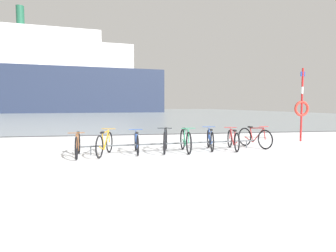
# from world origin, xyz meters

# --- Properties ---
(ground) EXTENTS (80.00, 132.00, 0.08)m
(ground) POSITION_xyz_m (0.00, 53.90, -0.04)
(ground) COLOR white
(bike_rack) EXTENTS (6.05, 0.63, 0.31)m
(bike_rack) POSITION_xyz_m (-0.44, 4.22, 0.27)
(bike_rack) COLOR #4C5156
(bike_rack) RESTS_ON ground
(bicycle_0) EXTENTS (0.46, 1.76, 0.78)m
(bicycle_0) POSITION_xyz_m (-3.53, 3.79, 0.35)
(bicycle_0) COLOR black
(bicycle_0) RESTS_ON ground
(bicycle_1) EXTENTS (0.57, 1.70, 0.81)m
(bicycle_1) POSITION_xyz_m (-2.73, 3.89, 0.37)
(bicycle_1) COLOR black
(bicycle_1) RESTS_ON ground
(bicycle_2) EXTENTS (0.46, 1.61, 0.76)m
(bicycle_2) POSITION_xyz_m (-1.73, 4.08, 0.35)
(bicycle_2) COLOR black
(bicycle_2) RESTS_ON ground
(bicycle_3) EXTENTS (0.54, 1.76, 0.85)m
(bicycle_3) POSITION_xyz_m (-0.76, 4.21, 0.38)
(bicycle_3) COLOR black
(bicycle_3) RESTS_ON ground
(bicycle_4) EXTENTS (0.46, 1.73, 0.84)m
(bicycle_4) POSITION_xyz_m (-0.09, 4.11, 0.38)
(bicycle_4) COLOR black
(bicycle_4) RESTS_ON ground
(bicycle_5) EXTENTS (0.49, 1.63, 0.79)m
(bicycle_5) POSITION_xyz_m (0.88, 4.41, 0.36)
(bicycle_5) COLOR black
(bicycle_5) RESTS_ON ground
(bicycle_6) EXTENTS (0.47, 1.70, 0.76)m
(bicycle_6) POSITION_xyz_m (1.68, 4.29, 0.35)
(bicycle_6) COLOR black
(bicycle_6) RESTS_ON ground
(bicycle_7) EXTENTS (0.65, 1.66, 0.82)m
(bicycle_7) POSITION_xyz_m (2.67, 4.64, 0.37)
(bicycle_7) COLOR black
(bicycle_7) RESTS_ON ground
(rescue_post) EXTENTS (0.68, 0.10, 3.16)m
(rescue_post) POSITION_xyz_m (5.53, 6.01, 1.51)
(rescue_post) COLOR red
(rescue_post) RESTS_ON ground
(ferry_ship) EXTENTS (46.96, 15.12, 22.18)m
(ferry_ship) POSITION_xyz_m (-15.62, 60.72, 7.43)
(ferry_ship) COLOR #232D47
(ferry_ship) RESTS_ON ground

